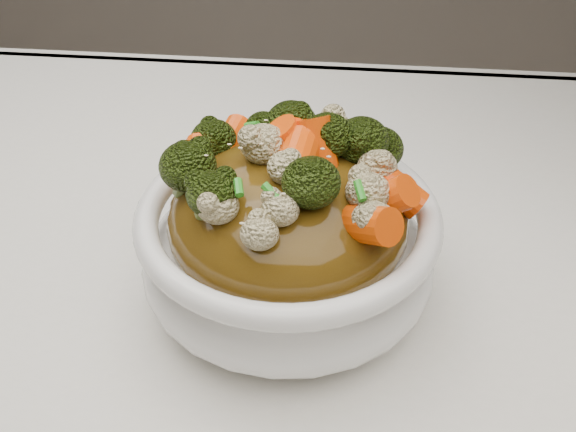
# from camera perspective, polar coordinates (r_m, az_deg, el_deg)

# --- Properties ---
(tablecloth) EXTENTS (1.20, 0.80, 0.04)m
(tablecloth) POSITION_cam_1_polar(r_m,az_deg,el_deg) (0.51, -5.41, -8.78)
(tablecloth) COLOR white
(tablecloth) RESTS_ON dining_table
(bowl) EXTENTS (0.26, 0.26, 0.08)m
(bowl) POSITION_cam_1_polar(r_m,az_deg,el_deg) (0.47, 0.00, -2.95)
(bowl) COLOR white
(bowl) RESTS_ON tablecloth
(sauce_base) EXTENTS (0.21, 0.21, 0.09)m
(sauce_base) POSITION_cam_1_polar(r_m,az_deg,el_deg) (0.46, 0.00, -0.28)
(sauce_base) COLOR #50360D
(sauce_base) RESTS_ON bowl
(carrots) EXTENTS (0.21, 0.21, 0.05)m
(carrots) POSITION_cam_1_polar(r_m,az_deg,el_deg) (0.42, 0.00, 6.05)
(carrots) COLOR #F74E08
(carrots) RESTS_ON sauce_base
(broccoli) EXTENTS (0.21, 0.21, 0.04)m
(broccoli) POSITION_cam_1_polar(r_m,az_deg,el_deg) (0.42, 0.00, 5.94)
(broccoli) COLOR black
(broccoli) RESTS_ON sauce_base
(cauliflower) EXTENTS (0.21, 0.21, 0.03)m
(cauliflower) POSITION_cam_1_polar(r_m,az_deg,el_deg) (0.42, 0.00, 5.73)
(cauliflower) COLOR beige
(cauliflower) RESTS_ON sauce_base
(scallions) EXTENTS (0.16, 0.16, 0.02)m
(scallions) POSITION_cam_1_polar(r_m,az_deg,el_deg) (0.42, 0.00, 6.16)
(scallions) COLOR #2B9321
(scallions) RESTS_ON sauce_base
(sesame_seeds) EXTENTS (0.19, 0.19, 0.01)m
(sesame_seeds) POSITION_cam_1_polar(r_m,az_deg,el_deg) (0.42, 0.00, 6.16)
(sesame_seeds) COLOR beige
(sesame_seeds) RESTS_ON sauce_base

